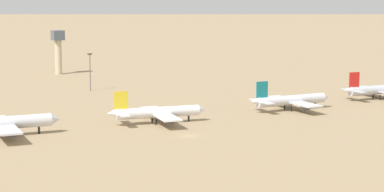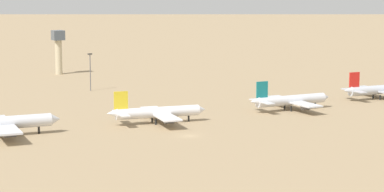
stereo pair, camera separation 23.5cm
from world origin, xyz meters
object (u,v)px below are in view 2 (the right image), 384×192
at_px(parked_jet_teal_5, 290,100).
at_px(control_tower, 58,48).
at_px(parked_jet_red_6, 379,90).
at_px(light_pole_mid, 90,69).
at_px(parked_jet_yellow_4, 157,112).

xyz_separation_m(parked_jet_teal_5, control_tower, (-36.62, 131.95, 8.85)).
bearing_deg(parked_jet_red_6, light_pole_mid, 143.55).
relative_size(parked_jet_yellow_4, light_pole_mid, 2.12).
height_order(parked_jet_teal_5, parked_jet_red_6, parked_jet_red_6).
height_order(parked_jet_yellow_4, parked_jet_red_6, parked_jet_red_6).
height_order(parked_jet_red_6, control_tower, control_tower).
relative_size(parked_jet_teal_5, parked_jet_red_6, 0.99).
relative_size(parked_jet_yellow_4, control_tower, 1.54).
bearing_deg(parked_jet_yellow_4, parked_jet_teal_5, 9.09).
bearing_deg(parked_jet_red_6, parked_jet_yellow_4, -174.00).
relative_size(parked_jet_red_6, light_pole_mid, 2.14).
distance_m(parked_jet_yellow_4, control_tower, 133.30).
bearing_deg(parked_jet_teal_5, control_tower, 106.84).
distance_m(parked_jet_teal_5, light_pole_mid, 85.80).
height_order(parked_jet_teal_5, control_tower, control_tower).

